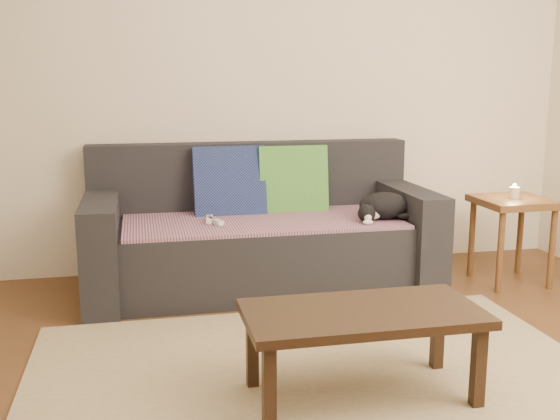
% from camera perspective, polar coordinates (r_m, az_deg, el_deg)
% --- Properties ---
extents(ground, '(4.50, 4.50, 0.00)m').
position_cam_1_polar(ground, '(2.76, 4.45, -16.21)').
color(ground, brown).
rests_on(ground, ground).
extents(back_wall, '(4.50, 0.04, 2.60)m').
position_cam_1_polar(back_wall, '(4.40, -2.91, 11.62)').
color(back_wall, beige).
rests_on(back_wall, ground).
extents(sofa, '(2.10, 0.94, 0.87)m').
position_cam_1_polar(sofa, '(4.10, -1.79, -2.34)').
color(sofa, '#232328').
rests_on(sofa, ground).
extents(throw_blanket, '(1.66, 0.74, 0.02)m').
position_cam_1_polar(throw_blanket, '(3.98, -1.56, -0.95)').
color(throw_blanket, '#4C2B50').
rests_on(throw_blanket, sofa).
extents(cushion_navy, '(0.45, 0.23, 0.47)m').
position_cam_1_polar(cushion_navy, '(4.17, -4.45, 2.38)').
color(cushion_navy, '#101646').
rests_on(cushion_navy, throw_blanket).
extents(cushion_green, '(0.45, 0.18, 0.46)m').
position_cam_1_polar(cushion_green, '(4.24, 1.10, 2.57)').
color(cushion_green, '#0E5D41').
rests_on(cushion_green, throw_blanket).
extents(cat, '(0.38, 0.28, 0.16)m').
position_cam_1_polar(cat, '(4.02, 8.93, 0.31)').
color(cat, black).
rests_on(cat, throw_blanket).
extents(wii_remote_a, '(0.08, 0.15, 0.03)m').
position_cam_1_polar(wii_remote_a, '(3.86, -5.61, -1.01)').
color(wii_remote_a, white).
rests_on(wii_remote_a, throw_blanket).
extents(wii_remote_b, '(0.06, 0.15, 0.03)m').
position_cam_1_polar(wii_remote_b, '(3.92, -6.16, -0.83)').
color(wii_remote_b, white).
rests_on(wii_remote_b, throw_blanket).
extents(side_table, '(0.44, 0.44, 0.55)m').
position_cam_1_polar(side_table, '(4.36, 19.61, -0.27)').
color(side_table, brown).
rests_on(side_table, ground).
extents(candle, '(0.06, 0.06, 0.09)m').
position_cam_1_polar(candle, '(4.33, 19.72, 1.46)').
color(candle, beige).
rests_on(candle, side_table).
extents(rug, '(2.50, 1.80, 0.01)m').
position_cam_1_polar(rug, '(2.89, 3.57, -14.78)').
color(rug, tan).
rests_on(rug, ground).
extents(coffee_table, '(0.95, 0.47, 0.38)m').
position_cam_1_polar(coffee_table, '(2.66, 7.20, -9.54)').
color(coffee_table, black).
rests_on(coffee_table, rug).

